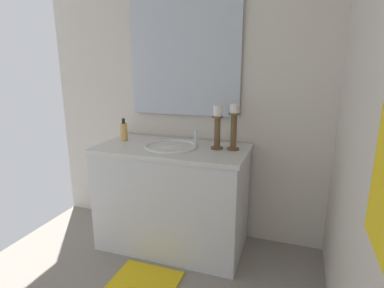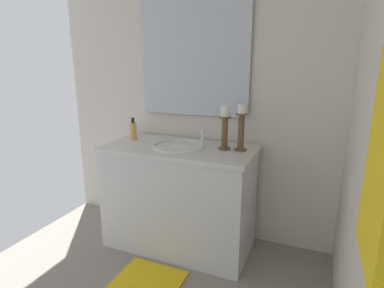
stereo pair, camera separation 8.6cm
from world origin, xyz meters
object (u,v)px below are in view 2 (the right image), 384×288
object	(u,v)px
sink_basin	(179,151)
soap_bottle	(133,131)
candle_holder_short	(225,126)
vanity_cabinet	(179,197)
candle_holder_tall	(241,126)
mirror	(193,58)

from	to	relation	value
sink_basin	soap_bottle	xyz separation A→B (m)	(-0.06, -0.44, 0.11)
candle_holder_short	soap_bottle	distance (m)	0.78
vanity_cabinet	sink_basin	world-z (taller)	sink_basin
sink_basin	soap_bottle	bearing A→B (deg)	-97.62
vanity_cabinet	candle_holder_tall	bearing A→B (deg)	98.86
sink_basin	candle_holder_short	world-z (taller)	candle_holder_short
vanity_cabinet	sink_basin	distance (m)	0.37
vanity_cabinet	candle_holder_tall	world-z (taller)	candle_holder_tall
candle_holder_tall	candle_holder_short	xyz separation A→B (m)	(0.01, -0.12, -0.00)
candle_holder_short	soap_bottle	bearing A→B (deg)	-90.12
sink_basin	mirror	size ratio (longest dim) A/B	0.45
sink_basin	candle_holder_short	bearing A→B (deg)	99.63
candle_holder_tall	soap_bottle	xyz separation A→B (m)	(0.01, -0.89, -0.10)
mirror	vanity_cabinet	bearing A→B (deg)	-0.01
mirror	candle_holder_tall	size ratio (longest dim) A/B	2.73
sink_basin	candle_holder_tall	distance (m)	0.50
mirror	candle_holder_tall	distance (m)	0.69
vanity_cabinet	mirror	size ratio (longest dim) A/B	1.27
candle_holder_tall	soap_bottle	size ratio (longest dim) A/B	1.84
sink_basin	soap_bottle	distance (m)	0.45
soap_bottle	mirror	bearing A→B (deg)	116.95
candle_holder_tall	candle_holder_short	size ratio (longest dim) A/B	1.04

